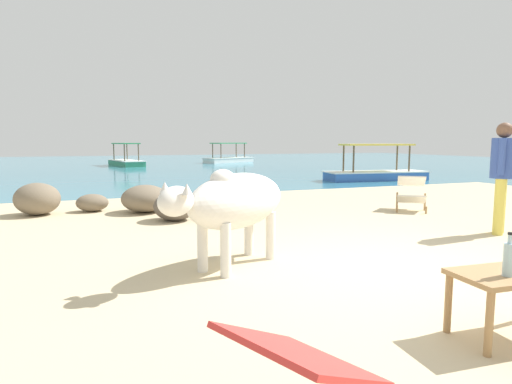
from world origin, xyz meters
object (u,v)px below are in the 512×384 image
object	(u,v)px
person_standing	(502,169)
boat_green	(126,161)
deck_chair_far	(411,191)
cow	(235,202)
boat_blue	(376,172)
bottle	(509,259)
low_bench_table	(509,283)
boat_white	(229,158)

from	to	relation	value
person_standing	boat_green	size ratio (longest dim) A/B	0.42
boat_green	deck_chair_far	bearing A→B (deg)	0.21
cow	boat_blue	xyz separation A→B (m)	(8.04, 8.41, -0.45)
bottle	boat_blue	xyz separation A→B (m)	(6.91, 10.76, -0.33)
low_bench_table	bottle	distance (m)	0.23
deck_chair_far	boat_blue	bearing A→B (deg)	-172.36
deck_chair_far	cow	bearing A→B (deg)	-23.03
bottle	low_bench_table	bearing A→B (deg)	29.87
bottle	boat_white	xyz separation A→B (m)	(5.86, 24.98, -0.33)
bottle	boat_blue	world-z (taller)	boat_blue
boat_blue	boat_green	distance (m)	14.80
low_bench_table	cow	bearing A→B (deg)	122.18
bottle	boat_green	distance (m)	23.45
bottle	boat_white	size ratio (longest dim) A/B	0.08
person_standing	boat_blue	bearing A→B (deg)	119.72
low_bench_table	bottle	bearing A→B (deg)	-145.97
boat_blue	boat_green	xyz separation A→B (m)	(-7.65, 12.67, 0.00)
boat_white	boat_green	xyz separation A→B (m)	(-6.60, -1.55, 0.00)
person_standing	boat_green	bearing A→B (deg)	155.29
deck_chair_far	boat_green	bearing A→B (deg)	-129.21
cow	deck_chair_far	bearing A→B (deg)	174.06
person_standing	boat_blue	xyz separation A→B (m)	(3.91, 8.23, -0.70)
deck_chair_far	boat_blue	xyz separation A→B (m)	(3.62, 6.02, -0.13)
bottle	boat_blue	bearing A→B (deg)	57.28
person_standing	boat_white	distance (m)	22.65
person_standing	deck_chair_far	bearing A→B (deg)	137.51
boat_green	low_bench_table	bearing A→B (deg)	-9.92
low_bench_table	boat_white	bearing A→B (deg)	81.13
person_standing	boat_green	world-z (taller)	person_standing
person_standing	bottle	bearing A→B (deg)	-84.67
bottle	boat_white	distance (m)	25.66
bottle	boat_green	world-z (taller)	boat_green
boat_white	boat_green	size ratio (longest dim) A/B	0.99
boat_white	deck_chair_far	bearing A→B (deg)	-124.55
cow	low_bench_table	size ratio (longest dim) A/B	2.25
bottle	boat_white	bearing A→B (deg)	76.79
cow	bottle	size ratio (longest dim) A/B	6.00
cow	boat_green	distance (m)	21.09
boat_white	boat_green	bearing A→B (deg)	165.91
deck_chair_far	person_standing	distance (m)	2.29
low_bench_table	boat_white	size ratio (longest dim) A/B	0.21
low_bench_table	bottle	xyz separation A→B (m)	(-0.09, -0.05, 0.20)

